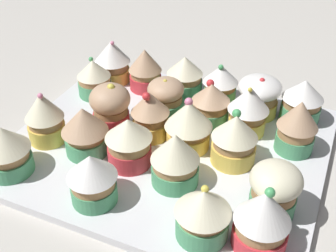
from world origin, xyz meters
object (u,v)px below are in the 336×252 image
(cupcake_10, at_px, (94,78))
(cupcake_22, at_px, (92,178))
(cupcake_21, at_px, (203,213))
(cupcake_0, at_px, (302,100))
(cupcake_12, at_px, (189,123))
(cupcake_16, at_px, (175,159))
(cupcake_11, at_px, (235,137))
(cupcake_18, at_px, (85,130))
(cupcake_20, at_px, (262,219))
(cupcake_19, at_px, (44,117))
(cupcake_13, at_px, (150,114))
(cupcake_1, at_px, (259,95))
(cupcake_15, at_px, (275,189))
(cupcake_14, at_px, (109,108))
(cupcake_6, at_px, (297,126))
(cupcake_17, at_px, (129,141))
(baking_tray, at_px, (168,146))
(cupcake_9, at_px, (166,97))
(cupcake_8, at_px, (211,103))
(cupcake_3, at_px, (185,76))
(cupcake_5, at_px, (112,60))
(cupcake_4, at_px, (145,69))
(cupcake_23, at_px, (6,149))
(cupcake_2, at_px, (220,83))
(cupcake_7, at_px, (248,109))

(cupcake_10, xyz_separation_m, cupcake_22, (-0.13, 0.21, 0.00))
(cupcake_21, bearing_deg, cupcake_0, -102.23)
(cupcake_12, xyz_separation_m, cupcake_16, (-0.01, 0.08, -0.00))
(cupcake_11, relative_size, cupcake_18, 1.07)
(cupcake_0, bearing_deg, cupcake_20, 90.60)
(cupcake_19, bearing_deg, cupcake_13, -152.07)
(cupcake_1, relative_size, cupcake_18, 0.92)
(cupcake_15, bearing_deg, cupcake_14, -14.78)
(cupcake_6, distance_m, cupcake_22, 0.28)
(cupcake_1, bearing_deg, cupcake_17, 55.75)
(baking_tray, height_order, cupcake_17, cupcake_17)
(cupcake_9, height_order, cupcake_21, cupcake_21)
(cupcake_16, distance_m, cupcake_21, 0.09)
(cupcake_13, height_order, cupcake_20, cupcake_20)
(cupcake_6, bearing_deg, cupcake_1, -44.61)
(cupcake_13, xyz_separation_m, cupcake_17, (-0.00, 0.07, -0.00))
(cupcake_6, bearing_deg, cupcake_17, 31.06)
(cupcake_6, bearing_deg, baking_tray, 19.28)
(cupcake_6, xyz_separation_m, cupcake_8, (0.13, -0.01, -0.01))
(cupcake_1, relative_size, cupcake_6, 0.84)
(cupcake_3, bearing_deg, cupcake_19, 55.61)
(cupcake_10, distance_m, cupcake_12, 0.20)
(cupcake_13, height_order, cupcake_19, cupcake_19)
(cupcake_5, distance_m, cupcake_21, 0.37)
(cupcake_9, distance_m, cupcake_15, 0.24)
(cupcake_5, height_order, cupcake_17, cupcake_5)
(baking_tray, xyz_separation_m, cupcake_9, (0.03, -0.06, 0.04))
(cupcake_17, bearing_deg, cupcake_4, -70.01)
(cupcake_8, distance_m, cupcake_23, 0.29)
(cupcake_4, distance_m, cupcake_22, 0.27)
(cupcake_2, height_order, cupcake_13, cupcake_13)
(cupcake_7, distance_m, cupcake_21, 0.21)
(cupcake_6, relative_size, cupcake_22, 1.15)
(cupcake_8, xyz_separation_m, cupcake_22, (0.07, 0.21, 0.00))
(cupcake_0, height_order, cupcake_10, cupcake_0)
(cupcake_5, bearing_deg, cupcake_16, 135.59)
(cupcake_6, distance_m, cupcake_9, 0.20)
(cupcake_12, bearing_deg, cupcake_9, -44.10)
(cupcake_1, height_order, cupcake_6, cupcake_6)
(cupcake_12, bearing_deg, cupcake_1, -119.88)
(cupcake_5, height_order, cupcake_12, same)
(cupcake_1, bearing_deg, cupcake_20, 104.73)
(cupcake_17, bearing_deg, cupcake_21, 149.55)
(cupcake_11, xyz_separation_m, cupcake_19, (0.26, 0.07, 0.00))
(cupcake_2, relative_size, cupcake_15, 0.94)
(cupcake_10, bearing_deg, cupcake_20, 148.92)
(cupcake_9, relative_size, cupcake_23, 0.93)
(cupcake_20, bearing_deg, cupcake_16, -24.16)
(cupcake_18, bearing_deg, cupcake_22, 127.76)
(cupcake_8, xyz_separation_m, cupcake_14, (0.13, 0.08, 0.00))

